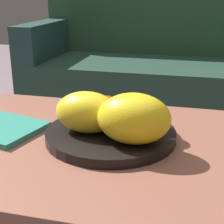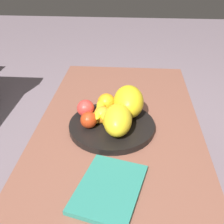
% 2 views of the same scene
% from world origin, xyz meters
% --- Properties ---
extents(ground_plane, '(8.00, 8.00, 0.00)m').
position_xyz_m(ground_plane, '(0.00, 0.00, 0.00)').
color(ground_plane, slate).
extents(coffee_table, '(1.29, 0.66, 0.45)m').
position_xyz_m(coffee_table, '(0.00, 0.00, 0.40)').
color(coffee_table, brown).
rests_on(coffee_table, ground_plane).
extents(fruit_bowl, '(0.34, 0.34, 0.03)m').
position_xyz_m(fruit_bowl, '(0.00, 0.03, 0.46)').
color(fruit_bowl, black).
rests_on(fruit_bowl, coffee_table).
extents(melon_large_front, '(0.16, 0.11, 0.11)m').
position_xyz_m(melon_large_front, '(-0.06, -0.00, 0.53)').
color(melon_large_front, yellow).
rests_on(melon_large_front, fruit_bowl).
extents(melon_smaller_beside, '(0.18, 0.13, 0.12)m').
position_xyz_m(melon_smaller_beside, '(0.07, -0.04, 0.53)').
color(melon_smaller_beside, yellow).
rests_on(melon_smaller_beside, fruit_bowl).
extents(orange_front, '(0.07, 0.07, 0.07)m').
position_xyz_m(orange_front, '(0.01, 0.06, 0.51)').
color(orange_front, orange).
rests_on(orange_front, fruit_bowl).
extents(orange_left, '(0.08, 0.08, 0.08)m').
position_xyz_m(orange_left, '(0.10, 0.06, 0.51)').
color(orange_left, orange).
rests_on(orange_left, fruit_bowl).
extents(apple_front, '(0.06, 0.06, 0.06)m').
position_xyz_m(apple_front, '(-0.03, 0.11, 0.51)').
color(apple_front, '#B03314').
rests_on(apple_front, fruit_bowl).
extents(apple_left, '(0.07, 0.07, 0.07)m').
position_xyz_m(apple_left, '(0.05, 0.14, 0.51)').
color(apple_left, red).
rests_on(apple_left, fruit_bowl).
extents(banana_bunch, '(0.17, 0.15, 0.06)m').
position_xyz_m(banana_bunch, '(0.02, 0.06, 0.50)').
color(banana_bunch, yellow).
rests_on(banana_bunch, fruit_bowl).
extents(magazine, '(0.29, 0.24, 0.02)m').
position_xyz_m(magazine, '(-0.33, 0.01, 0.46)').
color(magazine, '#2A7A6B').
rests_on(magazine, coffee_table).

